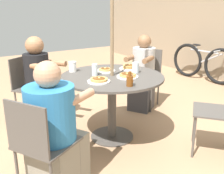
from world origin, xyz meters
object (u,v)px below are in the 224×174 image
at_px(pancake_plate_d, 128,76).
at_px(drinking_glass_a, 136,68).
at_px(patio_chair_east, 29,84).
at_px(patio_chair_north, 146,73).
at_px(patio_chair_west, 223,108).
at_px(pancake_plate_c, 99,80).
at_px(coffee_cup, 73,67).
at_px(diner_east, 40,84).
at_px(pancake_plate_b, 105,70).
at_px(syrup_bottle, 130,81).
at_px(diner_north, 142,76).
at_px(pancake_plate_a, 129,68).
at_px(drinking_glass_b, 95,70).
at_px(bicycle, 203,63).
at_px(patio_table, 112,87).
at_px(patio_chair_south, 40,142).
at_px(diner_south, 55,134).

height_order(pancake_plate_d, drinking_glass_a, drinking_glass_a).
bearing_deg(drinking_glass_a, patio_chair_east, -137.18).
height_order(patio_chair_north, patio_chair_west, same).
distance_m(pancake_plate_c, coffee_cup, 0.55).
height_order(patio_chair_north, diner_east, diner_east).
distance_m(patio_chair_east, pancake_plate_d, 1.38).
distance_m(pancake_plate_b, pancake_plate_d, 0.36).
bearing_deg(syrup_bottle, patio_chair_west, 59.38).
xyz_separation_m(diner_east, coffee_cup, (0.44, 0.27, 0.28)).
height_order(diner_north, drinking_glass_a, diner_north).
distance_m(pancake_plate_a, syrup_bottle, 0.69).
distance_m(diner_north, pancake_plate_d, 1.05).
bearing_deg(pancake_plate_d, drinking_glass_b, -136.70).
relative_size(pancake_plate_a, pancake_plate_b, 1.00).
distance_m(pancake_plate_c, pancake_plate_d, 0.35).
bearing_deg(drinking_glass_b, bicycle, 106.75).
distance_m(diner_east, pancake_plate_b, 0.91).
relative_size(patio_chair_east, pancake_plate_a, 3.72).
bearing_deg(patio_table, drinking_glass_a, 81.84).
height_order(syrup_bottle, coffee_cup, syrup_bottle).
xyz_separation_m(diner_north, drinking_glass_a, (0.55, -0.57, 0.31)).
bearing_deg(pancake_plate_b, drinking_glass_b, -66.01).
relative_size(pancake_plate_d, coffee_cup, 1.97).
distance_m(patio_table, pancake_plate_a, 0.39).
xyz_separation_m(patio_chair_north, syrup_bottle, (1.02, -1.08, 0.30)).
bearing_deg(bicycle, pancake_plate_b, -78.29).
relative_size(patio_chair_north, drinking_glass_a, 7.14).
relative_size(patio_chair_east, pancake_plate_c, 3.72).
distance_m(drinking_glass_a, bicycle, 2.87).
xyz_separation_m(pancake_plate_a, pancake_plate_d, (0.29, -0.23, -0.00)).
bearing_deg(syrup_bottle, diner_east, -158.96).
bearing_deg(drinking_glass_a, pancake_plate_a, 168.28).
relative_size(patio_table, pancake_plate_a, 4.95).
distance_m(patio_chair_north, pancake_plate_a, 0.86).
bearing_deg(drinking_glass_a, pancake_plate_c, -79.81).
relative_size(patio_chair_north, bicycle, 0.58).
height_order(patio_chair_north, drinking_glass_b, drinking_glass_b).
distance_m(diner_east, patio_chair_west, 2.18).
bearing_deg(pancake_plate_b, patio_chair_north, 112.20).
xyz_separation_m(diner_north, patio_chair_south, (1.08, -1.89, 0.01)).
height_order(syrup_bottle, drinking_glass_a, syrup_bottle).
bearing_deg(pancake_plate_d, patio_chair_north, 129.44).
distance_m(patio_chair_north, diner_north, 0.17).
bearing_deg(diner_north, pancake_plate_d, 100.46).
distance_m(pancake_plate_d, bicycle, 3.08).
relative_size(coffee_cup, drinking_glass_b, 0.92).
bearing_deg(diner_south, patio_chair_north, 90.77).
bearing_deg(pancake_plate_a, patio_chair_west, 21.63).
height_order(drinking_glass_b, bicycle, drinking_glass_b).
bearing_deg(bicycle, patio_chair_north, -81.51).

